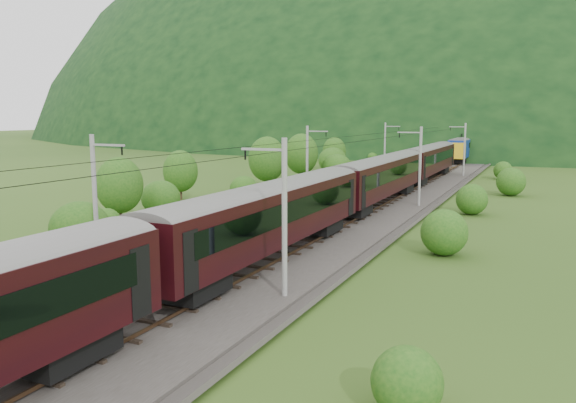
% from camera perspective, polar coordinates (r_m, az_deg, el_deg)
% --- Properties ---
extents(ground, '(600.00, 600.00, 0.00)m').
position_cam_1_polar(ground, '(32.09, -10.52, -8.41)').
color(ground, '#2A4816').
rests_on(ground, ground).
extents(railbed, '(14.00, 220.00, 0.30)m').
position_cam_1_polar(railbed, '(40.30, -2.24, -4.51)').
color(railbed, '#38332D').
rests_on(railbed, ground).
extents(track_left, '(2.40, 220.00, 0.27)m').
position_cam_1_polar(track_left, '(41.38, -5.20, -3.88)').
color(track_left, brown).
rests_on(track_left, railbed).
extents(track_right, '(2.40, 220.00, 0.27)m').
position_cam_1_polar(track_right, '(39.24, 0.89, -4.54)').
color(track_right, brown).
rests_on(track_right, railbed).
extents(catenary_left, '(2.54, 192.28, 8.00)m').
position_cam_1_polar(catenary_left, '(61.96, 2.02, 4.20)').
color(catenary_left, gray).
rests_on(catenary_left, railbed).
extents(catenary_right, '(2.54, 192.28, 8.00)m').
position_cam_1_polar(catenary_right, '(58.29, 13.19, 3.69)').
color(catenary_right, gray).
rests_on(catenary_right, railbed).
extents(overhead_wires, '(4.83, 198.00, 0.03)m').
position_cam_1_polar(overhead_wires, '(39.30, -2.30, 5.40)').
color(overhead_wires, black).
rests_on(overhead_wires, ground).
extents(mountain_main, '(504.00, 360.00, 244.00)m').
position_cam_1_polar(mountain_main, '(285.59, 21.51, 6.22)').
color(mountain_main, black).
rests_on(mountain_main, ground).
extents(mountain_ridge, '(336.00, 280.00, 132.00)m').
position_cam_1_polar(mountain_ridge, '(353.08, 2.00, 7.17)').
color(mountain_ridge, black).
rests_on(mountain_ridge, ground).
extents(train, '(3.29, 158.21, 5.75)m').
position_cam_1_polar(train, '(46.23, 5.11, 1.83)').
color(train, black).
rests_on(train, ground).
extents(hazard_post_near, '(0.14, 0.14, 1.34)m').
position_cam_1_polar(hazard_post_near, '(52.77, 4.13, -0.47)').
color(hazard_post_near, red).
rests_on(hazard_post_near, railbed).
extents(hazard_post_far, '(0.18, 0.18, 1.65)m').
position_cam_1_polar(hazard_post_far, '(71.03, 10.54, 1.89)').
color(hazard_post_far, red).
rests_on(hazard_post_far, railbed).
extents(signal, '(0.21, 0.21, 1.89)m').
position_cam_1_polar(signal, '(57.02, 2.75, 0.68)').
color(signal, black).
rests_on(signal, railbed).
extents(vegetation_left, '(13.89, 148.66, 6.89)m').
position_cam_1_polar(vegetation_left, '(51.71, -13.50, 1.08)').
color(vegetation_left, '#1B4E14').
rests_on(vegetation_left, ground).
extents(vegetation_right, '(5.68, 106.43, 3.01)m').
position_cam_1_polar(vegetation_right, '(34.98, 16.17, -4.79)').
color(vegetation_right, '#1B4E14').
rests_on(vegetation_right, ground).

